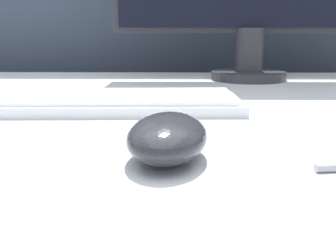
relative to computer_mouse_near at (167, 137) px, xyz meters
name	(u,v)px	position (x,y,z in m)	size (l,w,h in m)	color
partition_panel	(186,103)	(0.04, 0.91, -0.14)	(5.00, 0.03, 1.30)	#333D4C
computer_mouse_near	(167,137)	(0.00, 0.00, 0.00)	(0.09, 0.13, 0.04)	#232328
keyboard	(114,102)	(-0.09, 0.24, -0.01)	(0.39, 0.16, 0.02)	silver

